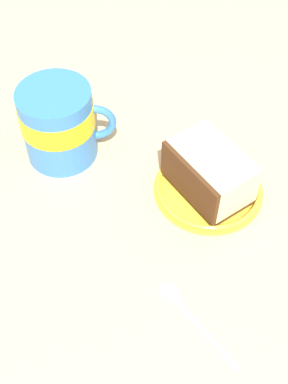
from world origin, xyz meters
TOP-DOWN VIEW (x-y plane):
  - ground_plane at (0.00, 0.00)cm, footprint 147.03×147.03cm
  - small_plate at (-3.06, -2.59)cm, footprint 14.42×14.42cm
  - cake_slice at (-3.11, -2.32)cm, footprint 11.80×8.95cm
  - tea_mug at (11.52, 12.40)cm, footprint 9.89×12.35cm
  - teaspoon at (-16.36, 8.14)cm, footprint 12.73×4.15cm

SIDE VIEW (x-z plane):
  - ground_plane at x=0.00cm, z-range -2.29..0.00cm
  - teaspoon at x=-16.36cm, z-range -0.05..0.75cm
  - small_plate at x=-3.06cm, z-range -0.01..1.23cm
  - cake_slice at x=-3.11cm, z-range 0.65..6.99cm
  - tea_mug at x=11.52cm, z-range 0.44..11.20cm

